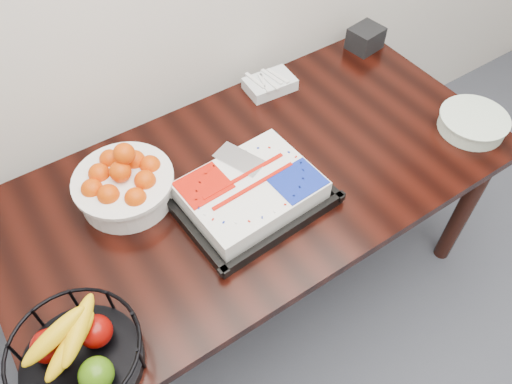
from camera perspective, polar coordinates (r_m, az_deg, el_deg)
table at (r=1.79m, az=0.17°, el=0.27°), size 1.80×0.90×0.75m
cake_tray at (r=1.61m, az=-0.60°, el=-0.09°), size 0.50×0.40×0.10m
tangerine_bowl at (r=1.65m, az=-14.95°, el=1.32°), size 0.33×0.33×0.21m
fruit_basket at (r=1.39m, az=-19.79°, el=-17.09°), size 0.34×0.34×0.18m
plate_stack at (r=2.03m, az=23.52°, el=7.26°), size 0.25×0.25×0.06m
fork_bag at (r=2.04m, az=1.60°, el=12.28°), size 0.20×0.14×0.06m
napkin_box at (r=2.30m, az=12.39°, el=16.79°), size 0.15×0.13×0.10m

